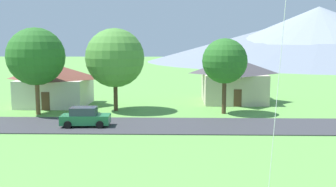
# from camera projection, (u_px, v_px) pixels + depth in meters

# --- Properties ---
(road_strip) EXTENTS (160.00, 6.83, 0.08)m
(road_strip) POSITION_uv_depth(u_px,v_px,m) (170.00, 126.00, 34.21)
(road_strip) COLOR #38383D
(road_strip) RESTS_ON ground
(mountain_central_ridge) EXTENTS (97.56, 97.56, 20.23)m
(mountain_central_ridge) POSITION_uv_depth(u_px,v_px,m) (318.00, 35.00, 140.80)
(mountain_central_ridge) COLOR gray
(mountain_central_ridge) RESTS_ON ground
(mountain_far_east_ridge) EXTENTS (138.39, 138.39, 18.91)m
(mountain_far_east_ridge) POSITION_uv_depth(u_px,v_px,m) (325.00, 37.00, 150.99)
(mountain_far_east_ridge) COLOR slate
(mountain_far_east_ridge) RESTS_ON ground
(house_leftmost) EXTENTS (8.12, 7.57, 4.83)m
(house_leftmost) POSITION_uv_depth(u_px,v_px,m) (55.00, 84.00, 45.31)
(house_leftmost) COLOR beige
(house_leftmost) RESTS_ON ground
(house_left_center) EXTENTS (7.94, 8.26, 5.47)m
(house_left_center) POSITION_uv_depth(u_px,v_px,m) (233.00, 79.00, 47.99)
(house_left_center) COLOR beige
(house_left_center) RESTS_ON ground
(tree_near_left) EXTENTS (6.28, 6.28, 8.83)m
(tree_near_left) POSITION_uv_depth(u_px,v_px,m) (115.00, 58.00, 41.23)
(tree_near_left) COLOR #4C3823
(tree_near_left) RESTS_ON ground
(tree_center) EXTENTS (5.81, 5.81, 8.82)m
(tree_center) POSITION_uv_depth(u_px,v_px,m) (36.00, 57.00, 38.97)
(tree_center) COLOR brown
(tree_center) RESTS_ON ground
(tree_right_of_center) EXTENTS (4.62, 4.62, 7.75)m
(tree_right_of_center) POSITION_uv_depth(u_px,v_px,m) (225.00, 61.00, 39.52)
(tree_right_of_center) COLOR #4C3823
(tree_right_of_center) RESTS_ON ground
(parked_car_green_mid_west) EXTENTS (4.28, 2.24, 1.68)m
(parked_car_green_mid_west) POSITION_uv_depth(u_px,v_px,m) (85.00, 117.00, 33.69)
(parked_car_green_mid_west) COLOR #237042
(parked_car_green_mid_west) RESTS_ON road_strip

